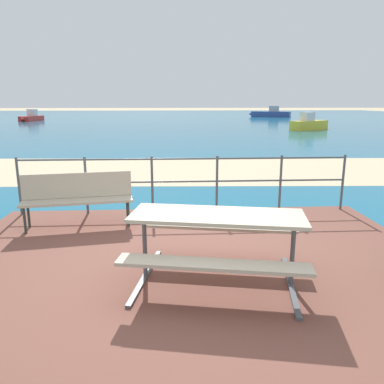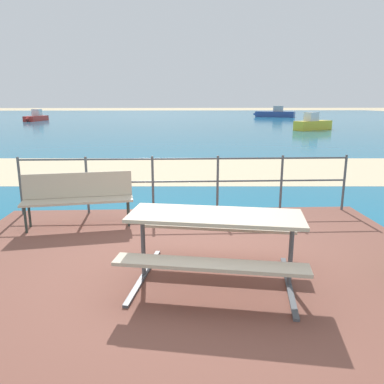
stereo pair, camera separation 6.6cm
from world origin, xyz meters
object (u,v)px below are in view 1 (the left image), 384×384
Objects in this scene: picnic_table at (217,231)px; boat_far at (310,124)px; boat_near at (271,114)px; park_bench at (78,195)px; boat_mid at (31,117)px.

boat_far is (9.76, 23.64, -0.22)m from picnic_table.
park_bench is at bearing 96.51° from boat_near.
park_bench is (-2.01, 2.10, -0.08)m from picnic_table.
boat_near reaches higher than boat_mid.
boat_far is at bearing 107.18° from boat_near.
picnic_table is 0.52× the size of boat_mid.
park_bench is at bearing -149.83° from boat_far.
picnic_table is 25.57m from boat_far.
boat_near is 1.55× the size of boat_far.
park_bench is 0.44× the size of boat_mid.
boat_mid is (-28.32, -8.73, -0.09)m from boat_near.
park_bench is at bearing 144.64° from picnic_table.
boat_far reaches higher than picnic_table.
picnic_table is 41.10m from boat_mid.
boat_far reaches higher than boat_mid.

